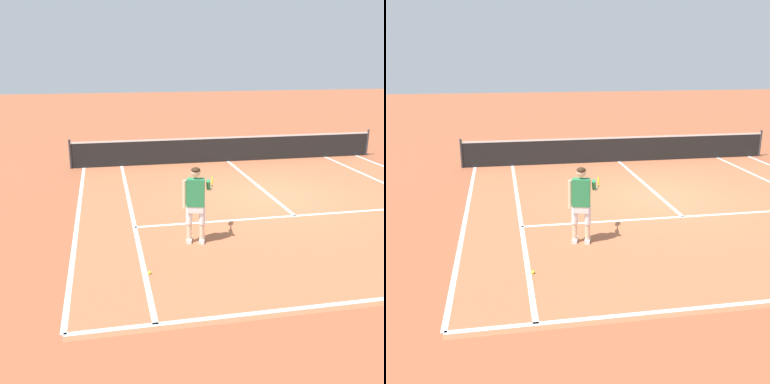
% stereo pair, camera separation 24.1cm
% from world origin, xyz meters
% --- Properties ---
extents(ground_plane, '(80.00, 80.00, 0.00)m').
position_xyz_m(ground_plane, '(0.00, 0.00, 0.00)').
color(ground_plane, '#9E5133').
extents(court_inner_surface, '(10.98, 10.99, 0.00)m').
position_xyz_m(court_inner_surface, '(0.00, -0.65, 0.00)').
color(court_inner_surface, '#B2603D').
rests_on(court_inner_surface, ground).
extents(line_service, '(8.23, 0.10, 0.01)m').
position_xyz_m(line_service, '(0.00, -1.76, 0.00)').
color(line_service, white).
rests_on(line_service, ground).
extents(line_centre_service, '(0.10, 6.40, 0.01)m').
position_xyz_m(line_centre_service, '(0.00, 1.44, 0.00)').
color(line_centre_service, white).
rests_on(line_centre_service, ground).
extents(line_singles_left, '(0.10, 10.59, 0.01)m').
position_xyz_m(line_singles_left, '(-4.12, -0.65, 0.00)').
color(line_singles_left, white).
rests_on(line_singles_left, ground).
extents(line_doubles_left, '(0.10, 10.59, 0.01)m').
position_xyz_m(line_doubles_left, '(-5.49, -0.65, 0.00)').
color(line_doubles_left, white).
rests_on(line_doubles_left, ground).
extents(tennis_net, '(11.96, 0.08, 1.07)m').
position_xyz_m(tennis_net, '(0.00, 4.64, 0.50)').
color(tennis_net, '#333338').
rests_on(tennis_net, ground).
extents(tennis_player, '(0.87, 1.04, 1.71)m').
position_xyz_m(tennis_player, '(-2.85, -2.93, 0.99)').
color(tennis_player, white).
rests_on(tennis_player, ground).
extents(tennis_ball_near_feet, '(0.07, 0.07, 0.07)m').
position_xyz_m(tennis_ball_near_feet, '(-4.03, -4.26, 0.03)').
color(tennis_ball_near_feet, '#CCE02D').
rests_on(tennis_ball_near_feet, ground).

